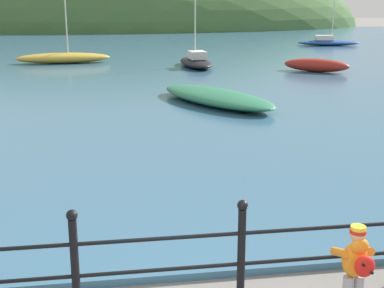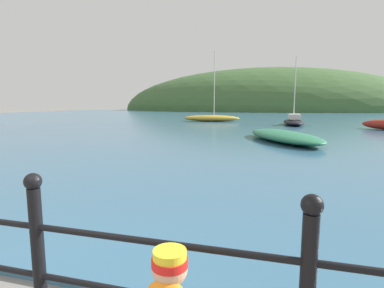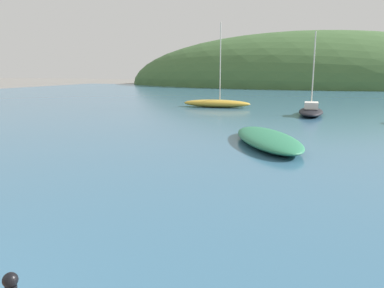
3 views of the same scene
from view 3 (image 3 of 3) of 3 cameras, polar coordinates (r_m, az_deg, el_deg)
name	(u,v)px [view 3 (image 3 of 3)]	position (r m, az deg, el deg)	size (l,w,h in m)	color
water	(275,102)	(32.91, 12.59, 6.27)	(80.00, 60.00, 0.10)	#386684
far_hillside	(306,86)	(69.47, 16.92, 8.50)	(65.49, 36.02, 18.49)	#3D6033
boat_green_fishing	(311,111)	(23.26, 17.67, 4.87)	(1.59, 4.08, 4.83)	black
boat_far_right	(216,103)	(27.10, 3.75, 6.23)	(4.95, 1.69, 5.90)	gold
boat_white_sailboat	(268,139)	(13.69, 11.44, 0.78)	(3.93, 5.46, 0.44)	#287551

